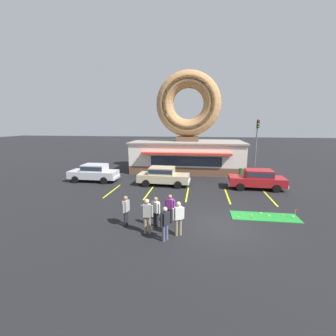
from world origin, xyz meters
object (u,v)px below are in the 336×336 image
Objects in this scene: golf_ball at (244,214)px; car_silver at (94,172)px; pedestrian_blue_sweater_man at (165,222)px; pedestrian_hooded_kid at (178,217)px; pedestrian_beanie_man at (156,210)px; pedestrian_leather_jacket_man at (147,214)px; pedestrian_crossing_woman at (126,209)px; traffic_light_pole at (257,137)px; pedestrian_clipboard_woman at (170,207)px; car_champagne at (163,175)px; putting_flag_pin at (296,211)px; trash_bin at (240,172)px; car_red at (257,178)px.

golf_ball is 0.01× the size of car_silver.
pedestrian_blue_sweater_man reaches higher than car_silver.
pedestrian_hooded_kid is 1.06× the size of pedestrian_beanie_man.
car_silver is 11.75m from pedestrian_leather_jacket_man.
traffic_light_pole is (10.52, 17.81, 2.81)m from pedestrian_crossing_woman.
pedestrian_hooded_kid is at bearing -46.49° from car_silver.
car_silver is at bearing 136.06° from pedestrian_clipboard_woman.
pedestrian_beanie_man is at bearing -83.41° from car_champagne.
trash_bin is (-1.41, 9.88, 0.06)m from putting_flag_pin.
traffic_light_pole reaches higher than pedestrian_beanie_man.
car_silver is at bearing 129.95° from pedestrian_blue_sweater_man.
trash_bin is (6.25, 11.93, -0.38)m from pedestrian_beanie_man.
car_champagne is at bearing 99.84° from pedestrian_blue_sweater_man.
car_champagne is (-7.85, 0.01, 0.00)m from car_red.
golf_ball is 13.89m from car_silver.
pedestrian_leather_jacket_man is 1.08× the size of pedestrian_crossing_woman.
pedestrian_hooded_kid reaches higher than car_red.
pedestrian_leather_jacket_man reaches higher than pedestrian_beanie_man.
traffic_light_pole reaches higher than car_champagne.
pedestrian_blue_sweater_man reaches higher than pedestrian_beanie_man.
pedestrian_clipboard_woman is (-6.25, -7.44, 0.00)m from car_red.
car_silver is (-12.38, 6.24, 0.82)m from golf_ball.
pedestrian_blue_sweater_man reaches higher than pedestrian_clipboard_woman.
pedestrian_beanie_man reaches higher than car_champagne.
car_red is 2.88× the size of pedestrian_beanie_man.
pedestrian_blue_sweater_man is 1.13m from pedestrian_leather_jacket_man.
car_red reaches higher than golf_ball.
trash_bin is (5.55, 13.30, -0.40)m from pedestrian_blue_sweater_man.
pedestrian_beanie_man is (-6.92, -7.99, 0.01)m from car_red.
car_red is 0.79× the size of traffic_light_pole.
traffic_light_pole is at bearing 67.36° from pedestrian_hooded_kid.
car_red is 2.90× the size of pedestrian_clipboard_woman.
pedestrian_hooded_kid is (0.55, 0.58, 0.04)m from pedestrian_blue_sweater_man.
traffic_light_pole is at bearing 66.57° from pedestrian_blue_sweater_man.
pedestrian_beanie_man is 20.01m from traffic_light_pole.
putting_flag_pin is at bearing 19.81° from pedestrian_leather_jacket_man.
pedestrian_crossing_woman is (-2.24, -0.68, 0.03)m from pedestrian_clipboard_woman.
traffic_light_pole is at bearing 59.42° from pedestrian_crossing_woman.
car_red is at bearing 97.07° from putting_flag_pin.
car_champagne is at bearing 102.09° from pedestrian_clipboard_woman.
traffic_light_pole is (16.47, 9.24, 2.84)m from car_silver.
pedestrian_beanie_man reaches higher than putting_flag_pin.
pedestrian_crossing_woman is at bearing 152.27° from pedestrian_leather_jacket_man.
putting_flag_pin is (2.80, -0.15, 0.39)m from golf_ball.
car_silver is 0.79× the size of traffic_light_pole.
pedestrian_beanie_man is 0.98× the size of pedestrian_crossing_woman.
pedestrian_clipboard_woman is (-0.58, 1.35, -0.07)m from pedestrian_hooded_kid.
pedestrian_clipboard_woman is at bearing -43.94° from car_silver.
car_champagne is (-8.58, 5.95, 0.43)m from putting_flag_pin.
pedestrian_hooded_kid is 1.53m from pedestrian_leather_jacket_man.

